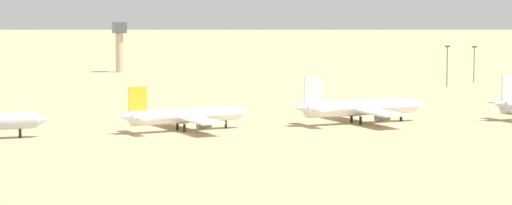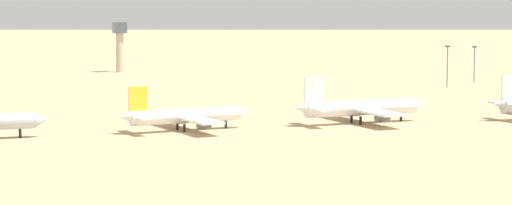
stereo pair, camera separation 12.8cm
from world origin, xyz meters
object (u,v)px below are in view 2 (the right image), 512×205
Objects in this scene: parked_jet_white_5 at (360,108)px; control_tower at (120,42)px; light_pole_mid at (474,61)px; parked_jet_yellow_4 at (185,116)px; light_pole_west at (447,63)px.

parked_jet_white_5 is 199.30m from control_tower.
parked_jet_white_5 is at bearing -132.17° from light_pole_mid.
parked_jet_yellow_4 is 2.29× the size of light_pole_west.
light_pole_mid reaches higher than parked_jet_white_5.
parked_jet_yellow_4 is 171.69m from light_pole_mid.
parked_jet_white_5 is 2.75× the size of light_pole_mid.
parked_jet_white_5 is 2.54× the size of light_pole_west.
parked_jet_yellow_4 is 2.48× the size of light_pole_mid.
parked_jet_yellow_4 is at bearing -98.09° from control_tower.
light_pole_west is 24.17m from light_pole_mid.
parked_jet_yellow_4 is at bearing -143.38° from light_pole_mid.
light_pole_west is at bearing -142.83° from light_pole_mid.
control_tower reaches higher than light_pole_west.
control_tower is (-16.64, 198.42, 8.49)m from parked_jet_white_5.
light_pole_west reaches higher than parked_jet_white_5.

